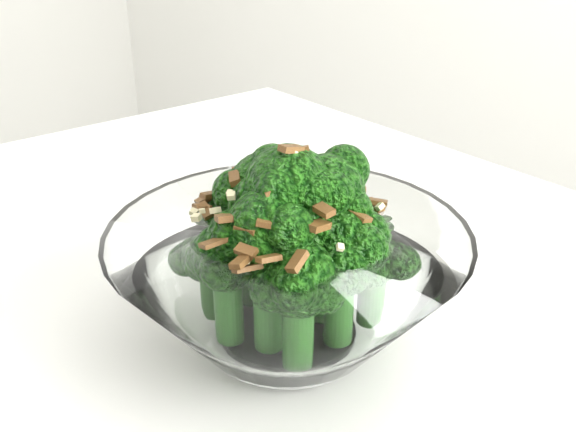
% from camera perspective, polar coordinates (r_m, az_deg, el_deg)
% --- Properties ---
extents(table, '(1.42, 1.20, 0.75)m').
position_cam_1_polar(table, '(0.51, 4.12, -17.96)').
color(table, white).
rests_on(table, ground).
extents(broccoli_dish, '(0.25, 0.25, 0.16)m').
position_cam_1_polar(broccoli_dish, '(0.45, 0.09, -4.76)').
color(broccoli_dish, white).
rests_on(broccoli_dish, table).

